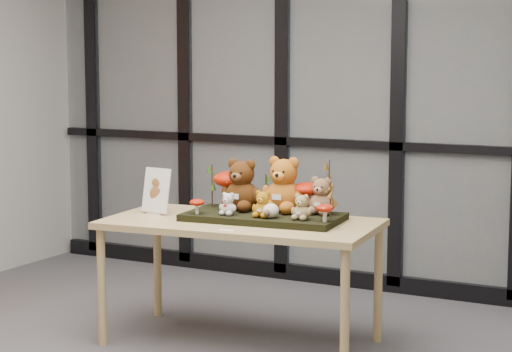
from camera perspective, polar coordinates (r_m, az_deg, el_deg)
The scene contains 22 objects.
room_shell at distance 4.52m, azimuth -7.06°, elevation 7.39°, with size 5.00×5.00×5.00m.
glass_partition at distance 6.71m, azimuth 5.10°, elevation 5.13°, with size 4.90×0.06×2.78m.
display_table at distance 5.36m, azimuth -0.94°, elevation -3.45°, with size 1.63×0.93×0.73m.
diorama_tray at distance 5.36m, azimuth 0.46°, elevation -2.54°, with size 0.90×0.45×0.04m, color black.
bear_pooh_yellow at distance 5.40m, azimuth 1.73°, elevation -0.34°, with size 0.27×0.25×0.36m, color #B15E17, non-canonical shape.
bear_brown_medium at distance 5.46m, azimuth -0.88°, elevation -0.36°, with size 0.26×0.23×0.33m, color #44220A, non-canonical shape.
bear_tan_back at distance 5.33m, azimuth 4.06°, elevation -1.09°, with size 0.18×0.17×0.24m, color brown, non-canonical shape.
bear_small_yellow at distance 5.22m, azimuth 0.43°, elevation -1.64°, with size 0.13×0.12×0.17m, color #AA7011, non-canonical shape.
bear_white_bow at distance 5.30m, azimuth -1.72°, elevation -1.64°, with size 0.11×0.10×0.14m, color silver, non-canonical shape.
bear_beige_small at distance 5.15m, azimuth 2.83°, elevation -1.83°, with size 0.12×0.11×0.16m, color tan, non-canonical shape.
plush_cream_hedgehog at distance 5.20m, azimuth 0.91°, elevation -2.10°, with size 0.07×0.06×0.09m, color white, non-canonical shape.
mushroom_back_left at distance 5.57m, azimuth -1.53°, elevation -0.69°, with size 0.22×0.22×0.24m, color #A21805, non-canonical shape.
mushroom_back_right at distance 5.40m, azimuth 3.12°, elevation -1.22°, with size 0.17×0.17×0.19m, color #A21805, non-canonical shape.
mushroom_front_left at distance 5.35m, azimuth -3.65°, elevation -1.83°, with size 0.09×0.09×0.10m, color #A21805, non-canonical shape.
mushroom_front_right at distance 5.10m, azimuth 4.26°, elevation -2.22°, with size 0.10×0.10×0.11m, color #A21805, non-canonical shape.
sprig_green_far_left at distance 5.59m, azimuth -2.72°, elevation -0.60°, with size 0.05×0.05×0.26m, color #17390D, non-canonical shape.
sprig_green_mid_left at distance 5.59m, azimuth -1.49°, elevation -0.58°, with size 0.05×0.05×0.26m, color #17390D, non-canonical shape.
sprig_dry_far_right at distance 5.30m, azimuth 4.52°, elevation -0.72°, with size 0.05×0.05×0.32m, color brown, non-canonical shape.
sprig_dry_mid_right at distance 5.19m, azimuth 4.60°, elevation -1.54°, with size 0.05×0.05×0.20m, color brown, non-canonical shape.
sprig_green_centre at distance 5.52m, azimuth 0.61°, elevation -0.95°, with size 0.05×0.05×0.21m, color #17390D, non-canonical shape.
sign_holder at distance 5.59m, azimuth -6.16°, elevation -1.05°, with size 0.20×0.08×0.28m.
label_card at distance 5.05m, azimuth -1.82°, elevation -3.36°, with size 0.09×0.03×0.00m, color white.
Camera 1 is at (2.57, -3.72, 1.67)m, focal length 65.00 mm.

